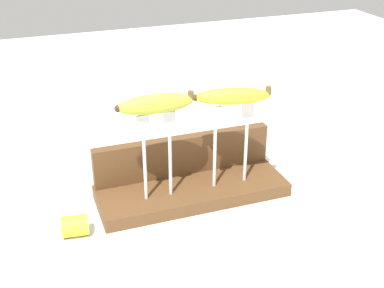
{
  "coord_description": "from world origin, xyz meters",
  "views": [
    {
      "loc": [
        -0.33,
        -0.9,
        0.61
      ],
      "look_at": [
        0.0,
        0.0,
        0.13
      ],
      "focal_mm": 48.28,
      "sensor_mm": 36.0,
      "label": 1
    }
  ],
  "objects_px": {
    "fork_stand_left": "(157,148)",
    "banana_chunk_near": "(75,226)",
    "banana_raised_left": "(156,104)",
    "banana_raised_right": "(232,96)",
    "fork_stand_right": "(231,137)",
    "fork_fallen_near": "(32,188)"
  },
  "relations": [
    {
      "from": "fork_fallen_near",
      "to": "banana_chunk_near",
      "type": "distance_m",
      "value": 0.22
    },
    {
      "from": "banana_raised_right",
      "to": "banana_chunk_near",
      "type": "bearing_deg",
      "value": -173.95
    },
    {
      "from": "fork_stand_left",
      "to": "banana_raised_right",
      "type": "height_order",
      "value": "banana_raised_right"
    },
    {
      "from": "fork_fallen_near",
      "to": "banana_raised_left",
      "type": "bearing_deg",
      "value": -34.17
    },
    {
      "from": "fork_stand_right",
      "to": "fork_fallen_near",
      "type": "relative_size",
      "value": 1.17
    },
    {
      "from": "fork_stand_left",
      "to": "fork_fallen_near",
      "type": "height_order",
      "value": "fork_stand_left"
    },
    {
      "from": "fork_stand_right",
      "to": "banana_chunk_near",
      "type": "relative_size",
      "value": 3.29
    },
    {
      "from": "fork_stand_left",
      "to": "banana_chunk_near",
      "type": "relative_size",
      "value": 3.34
    },
    {
      "from": "banana_raised_right",
      "to": "fork_stand_right",
      "type": "bearing_deg",
      "value": -13.65
    },
    {
      "from": "fork_stand_left",
      "to": "banana_chunk_near",
      "type": "xyz_separation_m",
      "value": [
        -0.18,
        -0.04,
        -0.12
      ]
    },
    {
      "from": "fork_stand_left",
      "to": "fork_fallen_near",
      "type": "bearing_deg",
      "value": 145.83
    },
    {
      "from": "fork_stand_right",
      "to": "banana_chunk_near",
      "type": "distance_m",
      "value": 0.36
    },
    {
      "from": "fork_stand_left",
      "to": "banana_raised_left",
      "type": "relative_size",
      "value": 1.19
    },
    {
      "from": "fork_stand_left",
      "to": "fork_stand_right",
      "type": "height_order",
      "value": "fork_stand_left"
    },
    {
      "from": "fork_stand_right",
      "to": "banana_raised_right",
      "type": "bearing_deg",
      "value": 166.35
    },
    {
      "from": "fork_stand_right",
      "to": "banana_raised_right",
      "type": "distance_m",
      "value": 0.09
    },
    {
      "from": "banana_raised_left",
      "to": "banana_raised_right",
      "type": "bearing_deg",
      "value": 0.01
    },
    {
      "from": "banana_chunk_near",
      "to": "banana_raised_right",
      "type": "bearing_deg",
      "value": 6.05
    },
    {
      "from": "fork_stand_left",
      "to": "banana_raised_left",
      "type": "height_order",
      "value": "banana_raised_left"
    },
    {
      "from": "fork_fallen_near",
      "to": "banana_chunk_near",
      "type": "bearing_deg",
      "value": -71.35
    },
    {
      "from": "fork_stand_right",
      "to": "banana_raised_left",
      "type": "relative_size",
      "value": 1.18
    },
    {
      "from": "banana_chunk_near",
      "to": "banana_raised_left",
      "type": "bearing_deg",
      "value": 11.37
    }
  ]
}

